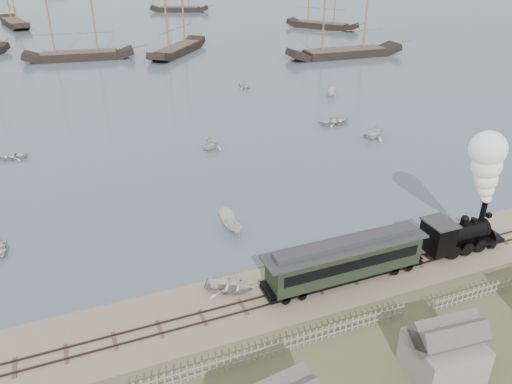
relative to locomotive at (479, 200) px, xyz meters
name	(u,v)px	position (x,y,z in m)	size (l,w,h in m)	color
ground	(317,270)	(-13.42, 2.00, -4.58)	(600.00, 600.00, 0.00)	tan
harbor_water	(93,11)	(-13.42, 172.00, -4.55)	(600.00, 336.00, 0.06)	#435360
rail_track	(329,284)	(-13.42, 0.00, -4.54)	(120.00, 1.80, 0.16)	#37261E
picket_fence_west	(278,354)	(-19.92, -5.00, -4.58)	(19.00, 0.10, 1.20)	gray
picket_fence_east	(511,288)	(-0.92, -5.50, -4.58)	(15.00, 0.10, 1.20)	gray
shed_mid	(440,372)	(-11.42, -10.00, -4.58)	(4.00, 3.50, 3.60)	gray
locomotive	(479,200)	(0.00, 0.00, 0.00)	(7.98, 2.98, 9.95)	black
passenger_coach	(345,259)	(-12.21, 0.00, -2.57)	(13.05, 2.52, 3.17)	black
beached_dinghy	(230,286)	(-20.63, 2.18, -4.20)	(3.72, 2.66, 0.77)	silver
rowboat_1	(211,143)	(-13.63, 29.26, -3.64)	(3.35, 2.89, 1.76)	silver
rowboat_2	(231,223)	(-17.75, 10.26, -3.78)	(3.85, 1.45, 1.49)	silver
rowboat_3	(335,121)	(5.38, 31.71, -4.06)	(4.43, 3.16, 0.92)	silver
rowboat_4	(375,132)	(7.29, 24.88, -3.60)	(3.49, 3.01, 1.84)	silver
rowboat_5	(332,93)	(11.75, 43.85, -3.89)	(3.26, 1.23, 1.26)	silver
rowboat_6	(11,156)	(-36.52, 35.25, -4.17)	(3.38, 2.41, 0.70)	silver
rowboat_7	(244,85)	(0.14, 53.88, -3.82)	(2.65, 2.29, 1.40)	silver
schooner_2	(72,11)	(-24.53, 88.66, 5.48)	(22.75, 5.25, 20.00)	black
schooner_3	(175,7)	(-3.35, 86.85, 5.48)	(22.14, 5.11, 20.00)	black
schooner_4	(348,9)	(29.79, 69.81, 5.48)	(26.23, 6.05, 20.00)	black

